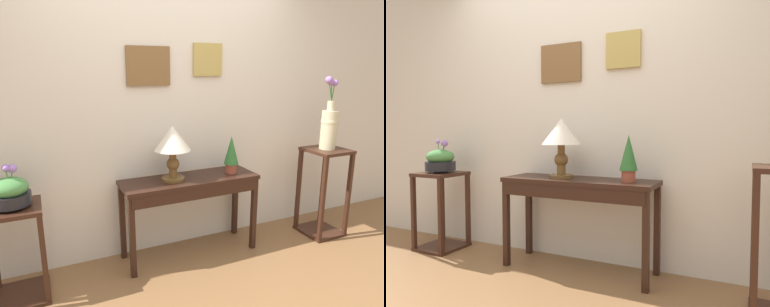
# 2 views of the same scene
# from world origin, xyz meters

# --- Properties ---
(back_wall_with_art) EXTENTS (9.00, 0.13, 2.80)m
(back_wall_with_art) POSITION_xyz_m (0.00, 1.39, 1.40)
(back_wall_with_art) COLOR beige
(back_wall_with_art) RESTS_ON ground
(console_table) EXTENTS (1.22, 0.40, 0.73)m
(console_table) POSITION_xyz_m (0.13, 1.08, 0.63)
(console_table) COLOR black
(console_table) RESTS_ON ground
(table_lamp) EXTENTS (0.31, 0.31, 0.48)m
(table_lamp) POSITION_xyz_m (-0.03, 1.10, 1.07)
(table_lamp) COLOR brown
(table_lamp) RESTS_ON console_table
(potted_plant_on_console) EXTENTS (0.13, 0.13, 0.35)m
(potted_plant_on_console) POSITION_xyz_m (0.53, 1.08, 0.92)
(potted_plant_on_console) COLOR #9E4733
(potted_plant_on_console) RESTS_ON console_table
(pedestal_stand_left) EXTENTS (0.38, 0.38, 0.72)m
(pedestal_stand_left) POSITION_xyz_m (-1.28, 1.04, 0.36)
(pedestal_stand_left) COLOR #381E14
(pedestal_stand_left) RESTS_ON ground
(planter_bowl_wide_left) EXTENTS (0.27, 0.27, 0.31)m
(planter_bowl_wide_left) POSITION_xyz_m (-1.28, 1.04, 0.84)
(planter_bowl_wide_left) COLOR black
(planter_bowl_wide_left) RESTS_ON pedestal_stand_left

